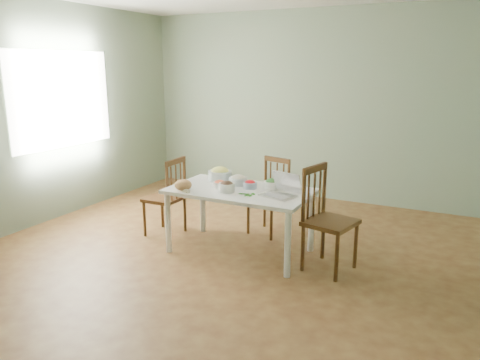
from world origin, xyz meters
The scene contains 19 objects.
floor centered at (0.00, 0.00, 0.00)m, with size 5.00×5.00×0.00m, color #522E18.
wall_back centered at (0.00, 2.50, 1.35)m, with size 5.00×0.00×2.70m, color slate.
wall_left centered at (-2.50, 0.00, 1.35)m, with size 0.00×5.00×2.70m, color slate.
window_left centered at (-2.48, 0.30, 1.50)m, with size 0.04×1.60×1.20m, color white.
dining_table centered at (0.13, 0.13, 0.34)m, with size 1.45×0.82×0.68m, color white, non-canonical shape.
chair_far centered at (0.17, 0.76, 0.44)m, with size 0.39×0.37×0.88m, color #371F0C, non-canonical shape.
chair_left centered at (-0.89, 0.21, 0.45)m, with size 0.40×0.38×0.91m, color #371F0C, non-canonical shape.
chair_right centered at (1.09, 0.12, 0.50)m, with size 0.44×0.42×1.00m, color #371F0C, non-canonical shape.
bread_boule centered at (-0.37, -0.17, 0.74)m, with size 0.18×0.18×0.11m, color #AA794C.
butter_stick centered at (-0.32, -0.21, 0.70)m, with size 0.12×0.03×0.03m, color beige.
bowl_squash centered at (-0.24, 0.37, 0.75)m, with size 0.26×0.26×0.15m, color #E6D85C, non-canonical shape.
bowl_carrot centered at (-0.09, 0.09, 0.72)m, with size 0.14×0.14×0.08m, color #D54F2B, non-canonical shape.
bowl_onion centered at (0.02, 0.29, 0.73)m, with size 0.19×0.19×0.10m, color beige, non-canonical shape.
bowl_mushroom centered at (0.05, -0.01, 0.73)m, with size 0.16×0.16×0.11m, color #3E271B, non-canonical shape.
bowl_redpep centered at (0.20, 0.21, 0.72)m, with size 0.14×0.14×0.08m, color red, non-canonical shape.
bowl_broccoli centered at (0.39, 0.32, 0.73)m, with size 0.15×0.15×0.10m, color #245C23, non-canonical shape.
flatbread centered at (0.46, 0.41, 0.69)m, with size 0.22×0.22×0.02m, color beige.
basil_bunch centered at (0.27, -0.02, 0.69)m, with size 0.19×0.19×0.02m, color #0F4B0E, non-canonical shape.
laptop centered at (0.57, 0.06, 0.79)m, with size 0.32×0.30×0.22m, color silver, non-canonical shape.
Camera 1 is at (2.16, -3.92, 1.91)m, focal length 34.23 mm.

